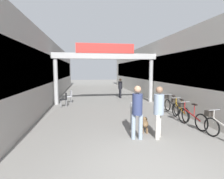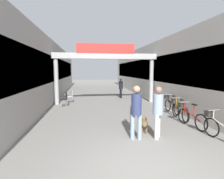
{
  "view_description": "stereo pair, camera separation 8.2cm",
  "coord_description": "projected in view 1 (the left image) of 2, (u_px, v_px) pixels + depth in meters",
  "views": [
    {
      "loc": [
        -1.38,
        -3.59,
        2.3
      ],
      "look_at": [
        0.0,
        5.45,
        1.3
      ],
      "focal_mm": 28.0,
      "sensor_mm": 36.0,
      "label": 1
    },
    {
      "loc": [
        -1.3,
        -3.6,
        2.3
      ],
      "look_at": [
        0.0,
        5.45,
        1.3
      ],
      "focal_mm": 28.0,
      "sensor_mm": 36.0,
      "label": 2
    }
  ],
  "objects": [
    {
      "name": "pedestrian_with_dog",
      "position": [
        159.0,
        109.0,
        5.88
      ],
      "size": [
        0.47,
        0.47,
        1.77
      ],
      "color": "silver",
      "rests_on": "ground_plane"
    },
    {
      "name": "bicycle_silver_nearest",
      "position": [
        222.0,
        128.0,
        5.71
      ],
      "size": [
        0.46,
        1.68,
        0.98
      ],
      "color": "black",
      "rests_on": "ground_plane"
    },
    {
      "name": "ground_plane",
      "position": [
        148.0,
        172.0,
        3.99
      ],
      "size": [
        80.0,
        80.0,
        0.0
      ],
      "primitive_type": "plane",
      "color": "gray"
    },
    {
      "name": "pedestrian_companion",
      "position": [
        137.0,
        109.0,
        5.77
      ],
      "size": [
        0.41,
        0.41,
        1.81
      ],
      "color": "#8C9EB2",
      "rests_on": "ground_plane"
    },
    {
      "name": "storefront_left",
      "position": [
        38.0,
        72.0,
        13.79
      ],
      "size": [
        3.0,
        26.0,
        4.37
      ],
      "color": "#9E9993",
      "rests_on": "ground_plane"
    },
    {
      "name": "storefront_right",
      "position": [
        160.0,
        72.0,
        15.33
      ],
      "size": [
        3.0,
        26.0,
        4.37
      ],
      "color": "beige",
      "rests_on": "ground_plane"
    },
    {
      "name": "bicycle_red_second",
      "position": [
        190.0,
        116.0,
        7.21
      ],
      "size": [
        0.46,
        1.68,
        0.98
      ],
      "color": "black",
      "rests_on": "ground_plane"
    },
    {
      "name": "bollard_post_metal",
      "position": [
        132.0,
        115.0,
        6.97
      ],
      "size": [
        0.1,
        0.1,
        1.05
      ],
      "color": "gray",
      "rests_on": "ground_plane"
    },
    {
      "name": "pedestrian_carrying_crate",
      "position": [
        120.0,
        87.0,
        14.56
      ],
      "size": [
        0.37,
        0.39,
        1.64
      ],
      "color": "black",
      "rests_on": "ground_plane"
    },
    {
      "name": "bicycle_orange_third",
      "position": [
        179.0,
        110.0,
        8.33
      ],
      "size": [
        0.46,
        1.69,
        0.98
      ],
      "color": "black",
      "rests_on": "ground_plane"
    },
    {
      "name": "cafe_chair_aluminium_farther",
      "position": [
        70.0,
        95.0,
        12.33
      ],
      "size": [
        0.51,
        0.51,
        0.89
      ],
      "color": "gray",
      "rests_on": "ground_plane"
    },
    {
      "name": "arcade_sign_gateway",
      "position": [
        105.0,
        61.0,
        12.06
      ],
      "size": [
        7.4,
        0.47,
        4.11
      ],
      "color": "#B2B2B2",
      "rests_on": "ground_plane"
    },
    {
      "name": "cafe_chair_black_nearer",
      "position": [
        65.0,
        98.0,
        11.06
      ],
      "size": [
        0.49,
        0.49,
        0.89
      ],
      "color": "gray",
      "rests_on": "ground_plane"
    },
    {
      "name": "dog_on_leash",
      "position": [
        145.0,
        123.0,
        6.61
      ],
      "size": [
        0.44,
        0.71,
        0.5
      ],
      "color": "brown",
      "rests_on": "ground_plane"
    },
    {
      "name": "bicycle_black_farthest",
      "position": [
        171.0,
        105.0,
        9.56
      ],
      "size": [
        0.46,
        1.69,
        0.98
      ],
      "color": "black",
      "rests_on": "ground_plane"
    }
  ]
}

